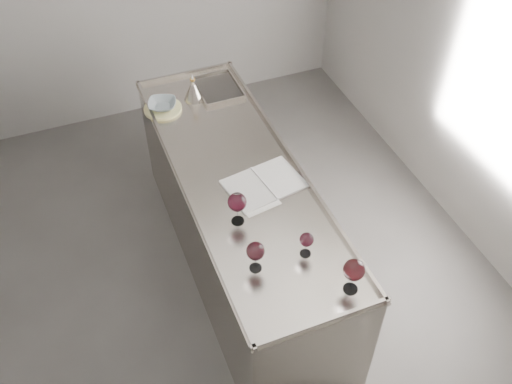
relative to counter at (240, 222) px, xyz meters
name	(u,v)px	position (x,y,z in m)	size (l,w,h in m)	color
room_shell	(167,169)	(-0.50, -0.30, 0.93)	(4.54, 5.04, 2.84)	#4E4C49
counter	(240,222)	(0.00, 0.00, 0.00)	(0.77, 2.42, 0.97)	#9C948C
wine_glass_left	(237,203)	(-0.15, -0.38, 0.62)	(0.11, 0.11, 0.22)	white
wine_glass_middle	(255,252)	(-0.18, -0.74, 0.61)	(0.10, 0.10, 0.20)	white
wine_glass_right	(354,271)	(0.23, -1.05, 0.63)	(0.11, 0.11, 0.22)	white
wine_glass_small	(307,240)	(0.11, -0.75, 0.58)	(0.08, 0.08, 0.16)	white
notebook	(264,184)	(0.11, -0.16, 0.47)	(0.51, 0.39, 0.02)	silver
loose_paper_top	(252,194)	(0.01, -0.21, 0.47)	(0.23, 0.33, 0.00)	white
trivet	(163,109)	(-0.28, 0.82, 0.48)	(0.27, 0.27, 0.02)	beige
ceramic_bowl	(162,105)	(-0.28, 0.82, 0.51)	(0.20, 0.20, 0.05)	#90A0A7
wine_funnel	(194,91)	(-0.03, 0.87, 0.53)	(0.15, 0.15, 0.22)	#B1A99E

